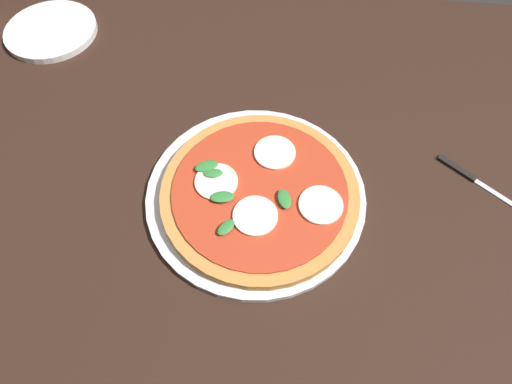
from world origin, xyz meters
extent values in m
plane|color=#2D2B28|center=(0.00, 0.00, 0.00)|extent=(6.00, 6.00, 0.00)
cube|color=black|center=(0.00, 0.00, 0.71)|extent=(1.37, 1.20, 0.04)
cube|color=black|center=(-0.61, 0.52, 0.35)|extent=(0.07, 0.07, 0.69)
cube|color=black|center=(0.61, 0.52, 0.35)|extent=(0.07, 0.07, 0.69)
cylinder|color=silver|center=(0.11, 0.00, 0.74)|extent=(0.38, 0.38, 0.01)
cylinder|color=#C6843F|center=(0.11, -0.01, 0.76)|extent=(0.34, 0.34, 0.02)
cylinder|color=#B7381E|center=(0.11, -0.01, 0.77)|extent=(0.30, 0.30, 0.00)
cylinder|color=#F4EACC|center=(0.22, -0.03, 0.77)|extent=(0.07, 0.07, 0.00)
cylinder|color=#F4EACC|center=(0.13, 0.07, 0.77)|extent=(0.07, 0.07, 0.00)
cylinder|color=#F4EACC|center=(0.04, 0.00, 0.77)|extent=(0.07, 0.07, 0.00)
cylinder|color=#F4EACC|center=(0.11, -0.06, 0.77)|extent=(0.07, 0.07, 0.00)
ellipsoid|color=#337F38|center=(0.16, -0.02, 0.78)|extent=(0.03, 0.04, 0.00)
ellipsoid|color=#337F38|center=(0.02, 0.03, 0.78)|extent=(0.05, 0.04, 0.00)
ellipsoid|color=#337F38|center=(0.05, -0.03, 0.78)|extent=(0.04, 0.03, 0.00)
ellipsoid|color=#337F38|center=(0.03, 0.01, 0.78)|extent=(0.04, 0.02, 0.00)
ellipsoid|color=#337F38|center=(0.07, -0.09, 0.78)|extent=(0.03, 0.04, 0.00)
cylinder|color=white|center=(-0.40, 0.38, 0.74)|extent=(0.20, 0.20, 0.01)
cube|color=black|center=(0.46, 0.10, 0.74)|extent=(0.07, 0.05, 0.01)
cube|color=silver|center=(0.54, 0.04, 0.74)|extent=(0.10, 0.08, 0.00)
camera|label=1|loc=(0.15, -0.39, 1.39)|focal=30.89mm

